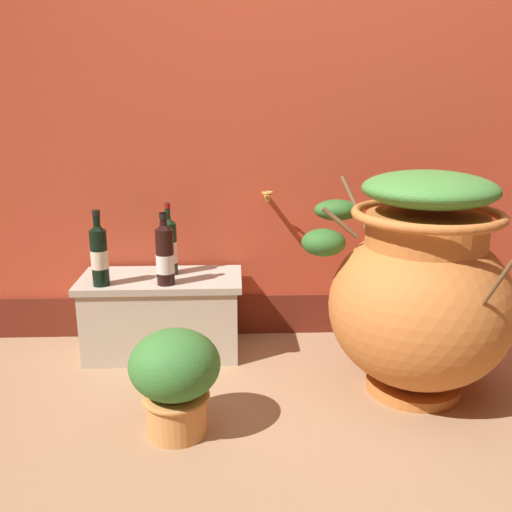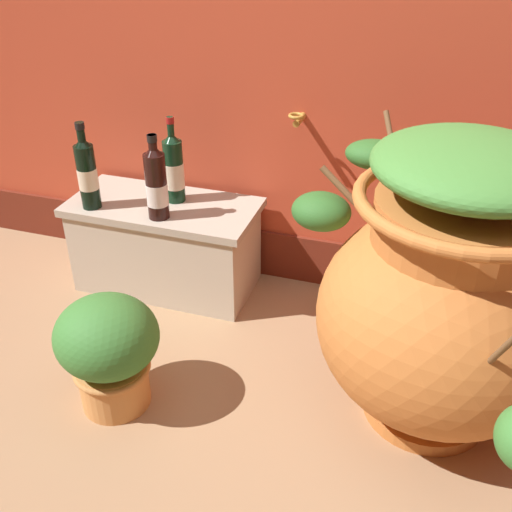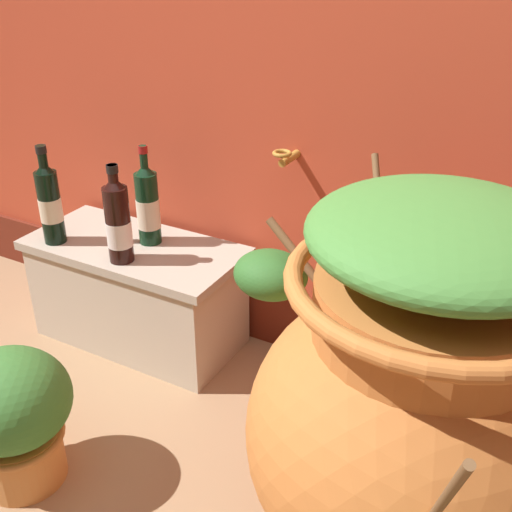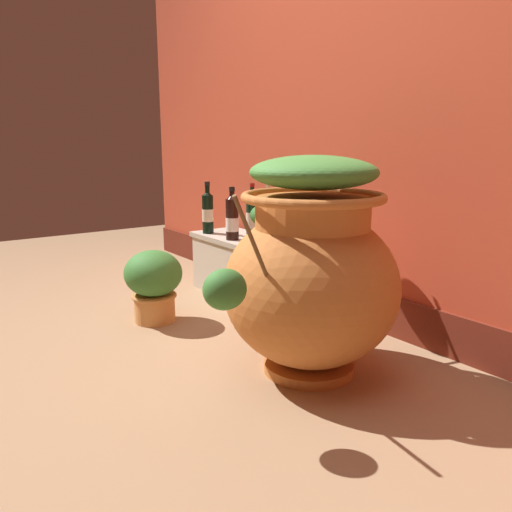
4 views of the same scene
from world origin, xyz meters
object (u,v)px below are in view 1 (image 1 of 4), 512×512
terracotta_urn (420,290)px  wine_bottle_left (165,254)px  wine_bottle_middle (99,253)px  wine_bottle_right (169,245)px  potted_shrub (175,377)px

terracotta_urn → wine_bottle_left: 1.07m
wine_bottle_middle → wine_bottle_right: bearing=28.2°
terracotta_urn → wine_bottle_left: terracotta_urn is taller
wine_bottle_middle → potted_shrub: wine_bottle_middle is taller
wine_bottle_left → potted_shrub: 0.64m
wine_bottle_right → potted_shrub: 0.77m
wine_bottle_right → wine_bottle_left: bearing=-90.3°
terracotta_urn → wine_bottle_middle: (-1.30, 0.29, 0.08)m
wine_bottle_left → wine_bottle_right: 0.15m
wine_bottle_left → potted_shrub: bearing=-81.0°
wine_bottle_left → potted_shrub: wine_bottle_left is taller
wine_bottle_right → potted_shrub: bearing=-82.9°
potted_shrub → wine_bottle_left: bearing=99.0°
wine_bottle_left → wine_bottle_middle: 0.28m
wine_bottle_right → wine_bottle_middle: bearing=-151.8°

